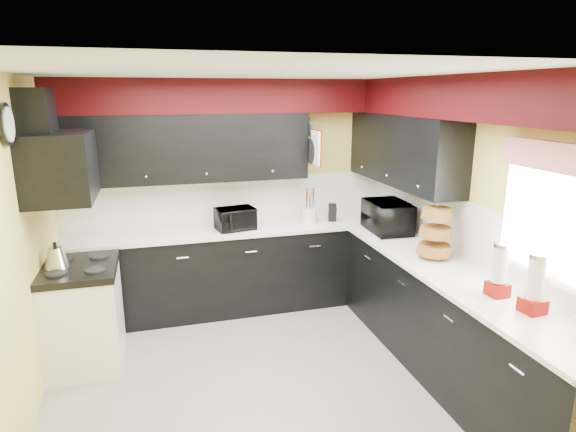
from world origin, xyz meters
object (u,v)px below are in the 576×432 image
at_px(toaster_oven, 236,219).
at_px(microwave, 388,217).
at_px(kettle, 56,257).
at_px(knife_block, 332,213).
at_px(utensil_crock, 310,215).

relative_size(toaster_oven, microwave, 0.70).
bearing_deg(kettle, knife_block, 14.48).
xyz_separation_m(toaster_oven, kettle, (-1.65, -0.68, -0.05)).
bearing_deg(toaster_oven, kettle, -168.17).
relative_size(toaster_oven, kettle, 2.04).
bearing_deg(knife_block, microwave, -37.75).
bearing_deg(kettle, toaster_oven, 22.36).
bearing_deg(knife_block, utensil_crock, -162.08).
relative_size(toaster_oven, utensil_crock, 2.28).
bearing_deg(toaster_oven, microwave, -29.19).
height_order(toaster_oven, knife_block, toaster_oven).
xyz_separation_m(utensil_crock, knife_block, (0.27, 0.01, 0.01)).
relative_size(microwave, knife_block, 3.03).
distance_m(toaster_oven, knife_block, 1.12).
height_order(toaster_oven, microwave, microwave).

